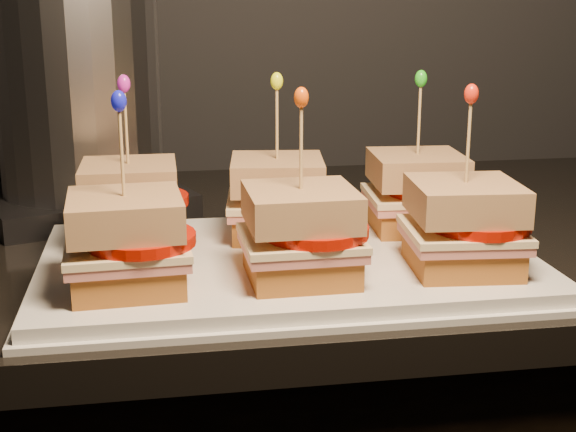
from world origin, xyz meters
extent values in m
cube|color=black|center=(0.29, 1.69, 0.87)|extent=(2.56, 0.64, 0.03)
cube|color=white|center=(-0.02, 1.53, 0.90)|extent=(0.45, 0.28, 0.02)
cube|color=white|center=(-0.02, 1.53, 0.89)|extent=(0.46, 0.29, 0.01)
cube|color=brown|center=(-0.16, 1.60, 0.92)|extent=(0.09, 0.09, 0.02)
cube|color=#CD665B|center=(-0.16, 1.60, 0.93)|extent=(0.10, 0.09, 0.01)
cube|color=beige|center=(-0.16, 1.60, 0.94)|extent=(0.10, 0.09, 0.01)
cylinder|color=#B01203|center=(-0.15, 1.59, 0.95)|extent=(0.09, 0.09, 0.01)
cube|color=#70320F|center=(-0.16, 1.60, 0.97)|extent=(0.09, 0.09, 0.03)
cylinder|color=tan|center=(-0.16, 1.60, 1.01)|extent=(0.00, 0.00, 0.09)
ellipsoid|color=#C620AA|center=(-0.16, 1.60, 1.06)|extent=(0.01, 0.01, 0.02)
cube|color=brown|center=(-0.02, 1.60, 0.92)|extent=(0.10, 0.10, 0.02)
cube|color=#CD665B|center=(-0.02, 1.60, 0.93)|extent=(0.11, 0.10, 0.01)
cube|color=beige|center=(-0.02, 1.60, 0.94)|extent=(0.11, 0.11, 0.01)
cylinder|color=#B01203|center=(-0.01, 1.59, 0.95)|extent=(0.09, 0.09, 0.01)
cube|color=#70320F|center=(-0.02, 1.60, 0.97)|extent=(0.10, 0.10, 0.03)
cylinder|color=tan|center=(-0.02, 1.60, 1.01)|extent=(0.00, 0.00, 0.09)
ellipsoid|color=#E5F50F|center=(-0.02, 1.60, 1.06)|extent=(0.01, 0.01, 0.02)
cube|color=brown|center=(0.12, 1.60, 0.92)|extent=(0.09, 0.09, 0.02)
cube|color=#CD665B|center=(0.12, 1.60, 0.93)|extent=(0.10, 0.10, 0.01)
cube|color=beige|center=(0.12, 1.60, 0.94)|extent=(0.10, 0.10, 0.01)
cylinder|color=#B01203|center=(0.14, 1.59, 0.95)|extent=(0.09, 0.09, 0.01)
cube|color=#70320F|center=(0.12, 1.60, 0.97)|extent=(0.10, 0.10, 0.03)
cylinder|color=tan|center=(0.12, 1.60, 1.01)|extent=(0.00, 0.00, 0.09)
ellipsoid|color=green|center=(0.12, 1.60, 1.06)|extent=(0.01, 0.01, 0.02)
cube|color=brown|center=(-0.16, 1.47, 0.92)|extent=(0.09, 0.09, 0.02)
cube|color=#CD665B|center=(-0.16, 1.47, 0.93)|extent=(0.10, 0.10, 0.01)
cube|color=beige|center=(-0.16, 1.47, 0.94)|extent=(0.10, 0.10, 0.01)
cylinder|color=#B01203|center=(-0.15, 1.46, 0.95)|extent=(0.09, 0.09, 0.01)
cube|color=#70320F|center=(-0.16, 1.47, 0.97)|extent=(0.09, 0.09, 0.03)
cylinder|color=tan|center=(-0.16, 1.47, 1.01)|extent=(0.00, 0.00, 0.09)
ellipsoid|color=#1518CF|center=(-0.16, 1.47, 1.06)|extent=(0.01, 0.01, 0.02)
cube|color=brown|center=(-0.02, 1.47, 0.92)|extent=(0.09, 0.09, 0.02)
cube|color=#CD665B|center=(-0.02, 1.47, 0.93)|extent=(0.10, 0.09, 0.01)
cube|color=beige|center=(-0.02, 1.47, 0.94)|extent=(0.10, 0.10, 0.01)
cylinder|color=#B01203|center=(-0.01, 1.46, 0.95)|extent=(0.09, 0.09, 0.01)
cube|color=#70320F|center=(-0.02, 1.47, 0.97)|extent=(0.09, 0.09, 0.03)
cylinder|color=tan|center=(-0.02, 1.47, 1.01)|extent=(0.00, 0.00, 0.09)
ellipsoid|color=#E64E0A|center=(-0.02, 1.47, 1.06)|extent=(0.01, 0.01, 0.02)
cube|color=brown|center=(0.12, 1.47, 0.92)|extent=(0.09, 0.09, 0.02)
cube|color=#CD665B|center=(0.12, 1.47, 0.93)|extent=(0.10, 0.10, 0.01)
cube|color=beige|center=(0.12, 1.47, 0.94)|extent=(0.11, 0.10, 0.01)
cylinder|color=#B01203|center=(0.14, 1.46, 0.95)|extent=(0.09, 0.09, 0.01)
cube|color=#70320F|center=(0.12, 1.47, 0.97)|extent=(0.10, 0.10, 0.03)
cylinder|color=tan|center=(0.12, 1.47, 1.01)|extent=(0.00, 0.00, 0.09)
ellipsoid|color=red|center=(0.12, 1.47, 1.06)|extent=(0.01, 0.01, 0.02)
cube|color=#262628|center=(-0.22, 1.78, 0.90)|extent=(0.27, 0.25, 0.03)
cylinder|color=silver|center=(-0.22, 1.78, 1.03)|extent=(0.18, 0.18, 0.24)
camera|label=1|loc=(-0.14, 0.84, 1.13)|focal=50.00mm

